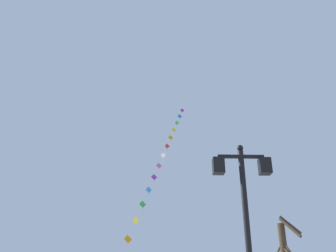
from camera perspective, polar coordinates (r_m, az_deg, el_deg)
twin_lantern_lamp_post at (r=8.91m, az=12.15°, el=-12.24°), size 1.44×0.28×4.98m
kite_train at (r=29.04m, az=-1.48°, el=-6.38°), size 5.73×16.71×19.65m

